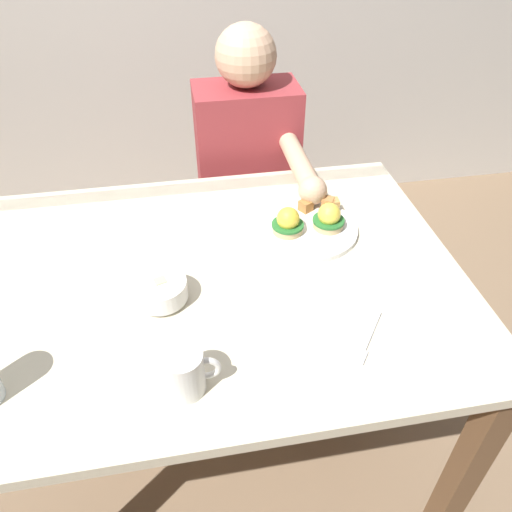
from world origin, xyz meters
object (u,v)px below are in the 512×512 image
(fork, at_px, (367,340))
(eggs_benedict_plate, at_px, (308,224))
(dining_table, at_px, (215,305))
(diner_person, at_px, (250,174))
(fruit_bowl, at_px, (161,290))
(coffee_mug, at_px, (184,371))

(fork, bearing_deg, eggs_benedict_plate, 93.41)
(eggs_benedict_plate, bearing_deg, dining_table, -154.66)
(eggs_benedict_plate, relative_size, diner_person, 0.24)
(fork, height_order, diner_person, diner_person)
(dining_table, relative_size, fruit_bowl, 10.00)
(dining_table, xyz_separation_m, coffee_mug, (-0.08, -0.32, 0.16))
(dining_table, bearing_deg, fruit_bowl, -150.49)
(dining_table, xyz_separation_m, fruit_bowl, (-0.12, -0.07, 0.14))
(fruit_bowl, distance_m, diner_person, 0.75)
(dining_table, distance_m, diner_person, 0.63)
(fruit_bowl, relative_size, coffee_mug, 1.08)
(fruit_bowl, bearing_deg, eggs_benedict_plate, 26.67)
(dining_table, bearing_deg, fork, -42.06)
(coffee_mug, bearing_deg, fork, 7.67)
(fruit_bowl, xyz_separation_m, coffee_mug, (0.04, -0.25, 0.02))
(eggs_benedict_plate, distance_m, fork, 0.39)
(eggs_benedict_plate, height_order, fruit_bowl, eggs_benedict_plate)
(fruit_bowl, relative_size, fork, 0.89)
(dining_table, height_order, coffee_mug, coffee_mug)
(dining_table, height_order, fork, fork)
(eggs_benedict_plate, xyz_separation_m, fruit_bowl, (-0.39, -0.20, 0.01))
(eggs_benedict_plate, relative_size, fork, 2.00)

